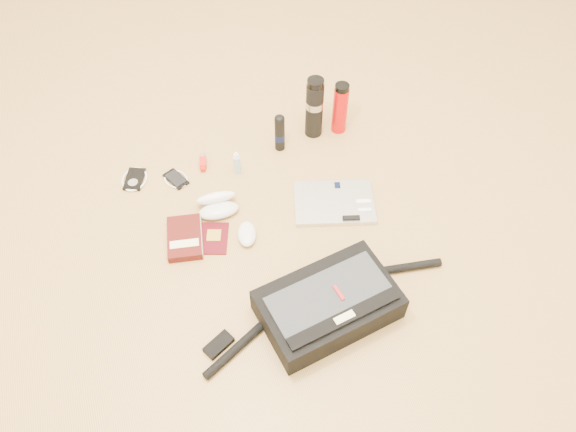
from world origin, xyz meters
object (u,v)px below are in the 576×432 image
Objects in this scene: thermos_black at (314,107)px; messenger_bag at (328,305)px; laptop at (335,203)px; thermos_red at (340,108)px; book at (185,238)px.

messenger_bag is at bearing -107.76° from thermos_black.
thermos_red is (0.17, 0.38, 0.11)m from laptop.
thermos_black reaches higher than messenger_bag.
thermos_black is at bearing 63.55° from messenger_bag.
thermos_red is at bearing 36.52° from book.
thermos_black is at bearing 41.26° from book.
book is 0.83m from thermos_red.
laptop is 0.42m from thermos_black.
thermos_red is (0.11, -0.02, -0.02)m from thermos_black.
messenger_bag is 2.55× the size of laptop.
thermos_red reaches higher than book.
laptop is at bearing -99.04° from thermos_black.
book is at bearing -149.70° from thermos_black.
book is 0.74× the size of thermos_black.
laptop is 1.26× the size of thermos_black.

